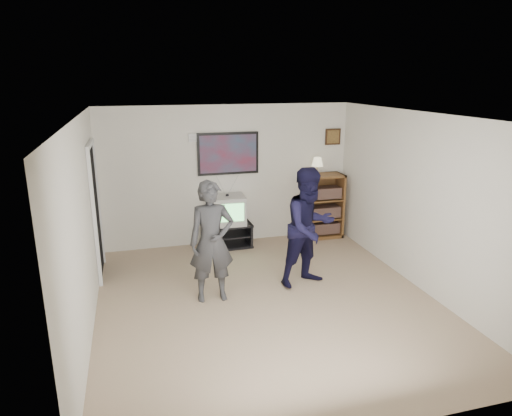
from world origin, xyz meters
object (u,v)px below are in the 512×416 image
media_stand (227,235)px  crt_television (227,210)px  person_short (310,227)px  bookshelf (322,206)px  person_tall (212,242)px

media_stand → crt_television: size_ratio=1.46×
crt_television → person_short: (0.83, -1.81, 0.19)m
bookshelf → media_stand: bearing=-178.5°
person_tall → media_stand: bearing=73.9°
person_tall → person_short: (1.45, 0.11, 0.04)m
crt_television → bookshelf: 1.84m
person_tall → person_short: 1.45m
media_stand → person_tall: (-0.60, -1.92, 0.62)m
bookshelf → person_short: bearing=-118.5°
crt_television → person_tall: (-0.62, -1.92, 0.14)m
media_stand → bookshelf: size_ratio=0.72×
crt_television → bookshelf: (1.84, 0.05, -0.08)m
crt_television → person_short: bearing=-62.8°
media_stand → person_short: person_short is taller
bookshelf → person_short: (-1.01, -1.86, 0.27)m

